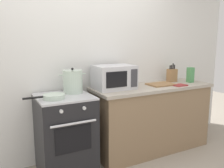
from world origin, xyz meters
The scene contains 11 objects.
back_wall centered at (0.30, 0.97, 1.25)m, with size 4.40×0.10×2.50m, color silver.
lower_cabinet_right centered at (0.90, 0.62, 0.44)m, with size 1.64×0.56×0.88m, color #8C7051.
countertop_right centered at (0.90, 0.62, 0.90)m, with size 1.70×0.60×0.04m, color #ADA393.
stove centered at (-0.35, 0.60, 0.46)m, with size 0.60×0.64×0.92m.
stock_pot centered at (-0.21, 0.69, 1.05)m, with size 0.32×0.23×0.30m.
frying_pan centered at (-0.49, 0.51, 0.95)m, with size 0.43×0.23×0.05m.
microwave centered at (0.33, 0.68, 1.07)m, with size 0.50×0.37×0.30m.
cutting_board centered at (1.03, 0.60, 0.93)m, with size 0.36×0.26×0.02m, color #997047.
knife_block centered at (1.34, 0.74, 1.02)m, with size 0.13×0.10×0.27m.
pasta_box centered at (1.54, 0.57, 1.03)m, with size 0.08×0.08×0.22m, color #4C9356.
oven_mitt centered at (1.22, 0.44, 0.93)m, with size 0.18×0.14×0.02m, color #993333.
Camera 1 is at (-1.06, -1.90, 1.52)m, focal length 37.61 mm.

